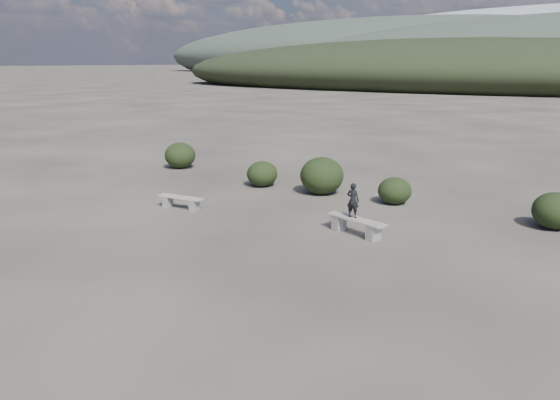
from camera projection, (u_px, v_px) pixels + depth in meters
The scene contains 9 objects.
ground at pixel (184, 279), 12.05m from camera, with size 1200.00×1200.00×0.00m, color #312B26.
bench_left at pixel (181, 201), 17.78m from camera, with size 1.65×0.52×0.41m.
bench_right at pixel (356, 225), 15.08m from camera, with size 1.93×0.90×0.47m.
seated_person at pixel (353, 200), 15.01m from camera, with size 0.36×0.23×0.98m, color black.
shrub_a at pixel (262, 174), 20.94m from camera, with size 1.19×1.19×0.97m, color black.
shrub_b at pixel (322, 176), 19.68m from camera, with size 1.57×1.57×1.35m, color black.
shrub_c at pixel (395, 191), 18.35m from camera, with size 1.13×1.13×0.91m, color black.
shrub_e at pixel (555, 211), 15.59m from camera, with size 1.27×1.27×1.06m, color black.
shrub_f at pixel (180, 155), 24.50m from camera, with size 1.37×1.37×1.16m, color black.
Camera 1 is at (8.01, -8.17, 4.67)m, focal length 35.00 mm.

